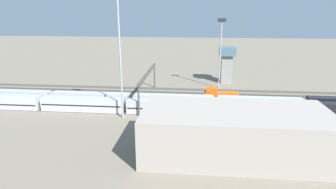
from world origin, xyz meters
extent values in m
plane|color=#756B5B|center=(0.00, 0.00, 0.00)|extent=(400.00, 400.00, 0.00)
cube|color=#4C443D|center=(0.00, -12.50, 0.06)|extent=(140.00, 2.80, 0.12)
cube|color=#3D3833|center=(0.00, -7.50, 0.06)|extent=(140.00, 2.80, 0.12)
cube|color=#4C443D|center=(0.00, -2.50, 0.06)|extent=(140.00, 2.80, 0.12)
cube|color=#4C443D|center=(0.00, 2.50, 0.06)|extent=(140.00, 2.80, 0.12)
cube|color=#4C443D|center=(0.00, 7.50, 0.06)|extent=(140.00, 2.80, 0.12)
cube|color=#4C443D|center=(0.00, 12.50, 0.06)|extent=(140.00, 2.80, 0.12)
cube|color=#B7BABF|center=(-33.40, 12.50, 2.02)|extent=(23.00, 3.00, 3.80)
cube|color=black|center=(-33.40, 12.50, 1.99)|extent=(22.40, 3.06, 0.36)
cube|color=#B7BABF|center=(-9.20, 12.50, 2.02)|extent=(23.00, 3.00, 3.80)
cube|color=black|center=(-9.20, 12.50, 1.85)|extent=(22.40, 3.06, 0.36)
cube|color=#B7BABF|center=(15.00, 12.50, 2.02)|extent=(23.00, 3.00, 3.80)
cube|color=black|center=(15.00, 12.50, 2.10)|extent=(22.40, 3.06, 0.36)
cube|color=#B7BABF|center=(39.20, 12.50, 2.02)|extent=(23.00, 3.00, 3.80)
cube|color=black|center=(39.20, 12.50, 1.65)|extent=(22.40, 3.06, 0.36)
cube|color=#D85914|center=(-23.83, 2.50, 1.92)|extent=(10.00, 3.00, 3.60)
cube|color=#D85914|center=(-20.83, 2.50, 4.42)|extent=(3.00, 2.70, 1.40)
cube|color=#B7BABF|center=(-34.01, 7.50, 2.02)|extent=(23.00, 3.00, 3.80)
cube|color=#B7BABF|center=(-9.81, 7.50, 2.02)|extent=(23.00, 3.00, 3.80)
cube|color=#B7BABF|center=(14.39, 7.50, 2.02)|extent=(23.00, 3.00, 3.80)
cube|color=#B7BABF|center=(38.59, 7.50, 2.02)|extent=(23.00, 3.00, 3.80)
cylinder|color=#9EA0A5|center=(-24.42, -15.94, 11.57)|extent=(0.44, 0.44, 23.14)
cube|color=#262628|center=(-24.42, -15.94, 23.74)|extent=(2.80, 0.70, 1.20)
cylinder|color=#9EA0A5|center=(2.59, 16.36, 15.67)|extent=(0.44, 0.44, 31.35)
cylinder|color=#4C4742|center=(-1.34, -14.60, 4.00)|extent=(0.50, 0.50, 8.00)
cylinder|color=#4C4742|center=(-1.34, 14.60, 4.00)|extent=(0.50, 0.50, 8.00)
cube|color=#4C4742|center=(-1.34, 0.00, 8.40)|extent=(0.70, 30.00, 0.80)
cube|color=#9E9389|center=(-23.94, 33.47, 4.58)|extent=(35.53, 16.39, 9.16)
cube|color=gray|center=(-27.71, -24.45, 5.29)|extent=(4.00, 4.00, 10.58)
cube|color=slate|center=(-27.71, -24.45, 12.08)|extent=(6.00, 6.00, 3.00)
camera|label=1|loc=(-16.14, 85.47, 27.68)|focal=30.75mm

